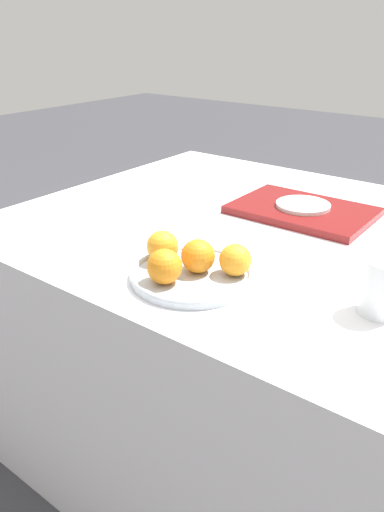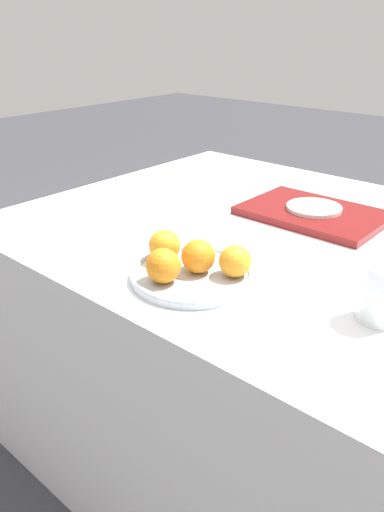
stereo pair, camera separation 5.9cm
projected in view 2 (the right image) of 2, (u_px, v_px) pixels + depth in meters
The scene contains 10 objects.
ground_plane at pixel (300, 470), 1.44m from camera, with size 12.00×12.00×0.00m, color #38383D.
table at pixel (313, 370), 1.29m from camera, with size 1.55×1.03×0.71m.
fruit_platter at pixel (192, 274), 0.98m from camera, with size 0.24×0.24×0.02m.
orange_0 at pixel (164, 246), 1.01m from camera, with size 0.07×0.07×0.07m.
orange_1 at pixel (198, 256), 0.96m from camera, with size 0.07×0.07×0.07m.
orange_2 at pixel (163, 266), 0.93m from camera, with size 0.07×0.07×0.07m.
orange_3 at pixel (235, 261), 0.95m from camera, with size 0.06×0.06×0.06m.
water_glass at pixel (382, 293), 0.83m from camera, with size 0.08×0.08×0.10m.
serving_tray at pixel (313, 213), 1.29m from camera, with size 0.35×0.25×0.02m.
side_plate at pixel (314, 208), 1.28m from camera, with size 0.14×0.14×0.01m.
Camera 2 is at (0.45, -0.99, 1.17)m, focal length 35.00 mm.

